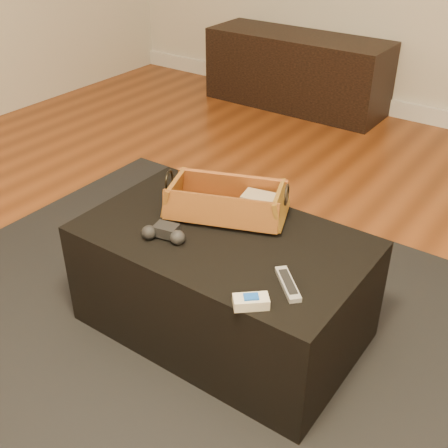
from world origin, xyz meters
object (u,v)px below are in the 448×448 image
Objects in this scene: game_controller at (164,233)px; silver_remote at (288,284)px; tv_remote at (220,210)px; wicker_basket at (226,203)px; media_cabinet at (297,71)px; ottoman at (223,283)px; cream_gadget at (251,302)px.

game_controller is 0.47m from silver_remote.
tv_remote is 0.48× the size of wicker_basket.
media_cabinet is 5.87× the size of tv_remote.
wicker_basket is (-0.07, 0.12, 0.26)m from ottoman.
media_cabinet is 2.79× the size of wicker_basket.
cream_gadget is at bearing -105.41° from silver_remote.
ottoman is at bearing 137.63° from cream_gadget.
silver_remote is (0.39, -0.24, -0.04)m from wicker_basket.
wicker_basket reaches higher than silver_remote.
cream_gadget is (0.29, -0.26, 0.23)m from ottoman.
tv_remote is at bearing -67.68° from media_cabinet.
cream_gadget is (0.43, -0.12, -0.01)m from game_controller.
ottoman is (1.00, -2.34, -0.04)m from media_cabinet.
game_controller reaches higher than tv_remote.
silver_remote is at bearing -30.88° from wicker_basket.
game_controller reaches higher than silver_remote.
wicker_basket reaches higher than tv_remote.
game_controller is at bearing -177.54° from silver_remote.
game_controller is at bearing -132.20° from tv_remote.
tv_remote is 0.46m from silver_remote.
media_cabinet reaches higher than silver_remote.
tv_remote is 0.51m from cream_gadget.
tv_remote is at bearing 152.51° from silver_remote.
cream_gadget is (0.35, -0.38, -0.03)m from wicker_basket.
ottoman is 2.08× the size of wicker_basket.
wicker_basket is 2.95× the size of game_controller.
ottoman is at bearing 44.27° from game_controller.
ottoman is 0.29m from wicker_basket.
cream_gadget is (-0.04, -0.14, 0.01)m from silver_remote.
media_cabinet reaches higher than game_controller.
tv_remote reaches higher than silver_remote.
silver_remote is at bearing -61.59° from media_cabinet.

